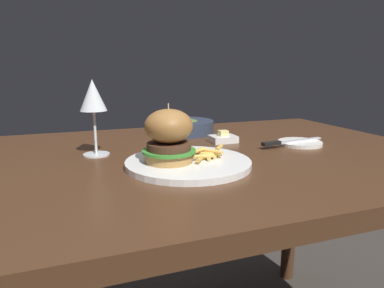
% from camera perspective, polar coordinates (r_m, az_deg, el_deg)
% --- Properties ---
extents(dining_table, '(1.39, 0.88, 0.74)m').
position_cam_1_polar(dining_table, '(0.92, -1.18, -6.76)').
color(dining_table, '#472B19').
rests_on(dining_table, ground).
extents(main_plate, '(0.29, 0.29, 0.01)m').
position_cam_1_polar(main_plate, '(0.79, -0.62, -3.18)').
color(main_plate, white).
rests_on(main_plate, dining_table).
extents(burger_sandwich, '(0.12, 0.12, 0.13)m').
position_cam_1_polar(burger_sandwich, '(0.76, -3.89, 1.39)').
color(burger_sandwich, '#B78447').
rests_on(burger_sandwich, main_plate).
extents(fries_pile, '(0.12, 0.09, 0.02)m').
position_cam_1_polar(fries_pile, '(0.80, 2.42, -1.68)').
color(fries_pile, '#E0B251').
rests_on(fries_pile, main_plate).
extents(wine_glass, '(0.07, 0.07, 0.19)m').
position_cam_1_polar(wine_glass, '(0.90, -16.17, 7.28)').
color(wine_glass, silver).
rests_on(wine_glass, dining_table).
extents(bread_plate, '(0.13, 0.13, 0.01)m').
position_cam_1_polar(bread_plate, '(1.06, 17.54, 0.17)').
color(bread_plate, white).
rests_on(bread_plate, dining_table).
extents(table_knife, '(0.22, 0.04, 0.01)m').
position_cam_1_polar(table_knife, '(1.02, 15.56, 0.37)').
color(table_knife, silver).
rests_on(table_knife, bread_plate).
extents(butter_dish, '(0.08, 0.06, 0.04)m').
position_cam_1_polar(butter_dish, '(1.04, 5.20, 0.95)').
color(butter_dish, white).
rests_on(butter_dish, dining_table).
extents(soup_bowl, '(0.21, 0.21, 0.05)m').
position_cam_1_polar(soup_bowl, '(1.18, -1.53, 2.98)').
color(soup_bowl, '#2D384C').
rests_on(soup_bowl, dining_table).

